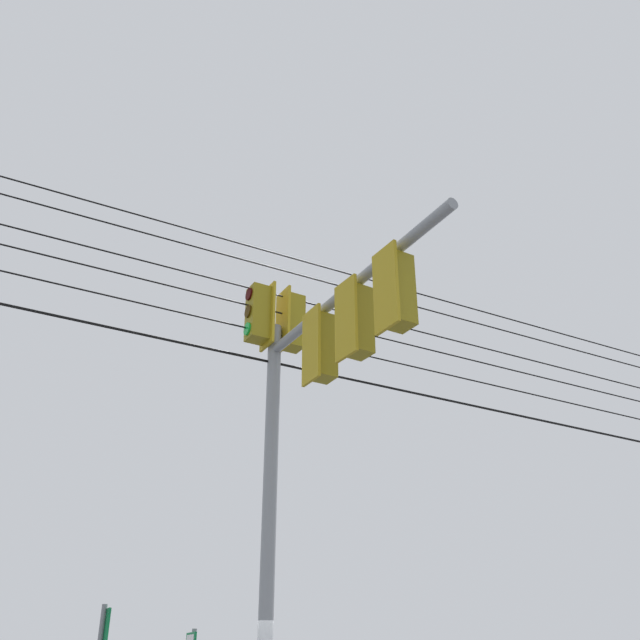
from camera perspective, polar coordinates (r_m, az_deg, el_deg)
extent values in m
cylinder|color=gray|center=(10.20, -4.08, -17.59)|extent=(0.20, 0.20, 6.70)
cylinder|color=gray|center=(9.42, 2.20, 2.38)|extent=(2.88, 3.33, 0.14)
cube|color=olive|center=(11.44, -2.16, -0.21)|extent=(0.42, 0.42, 0.90)
cube|color=#B29319|center=(11.38, -2.91, -0.01)|extent=(0.32, 0.36, 1.04)
cylinder|color=#360503|center=(11.65, -1.41, 0.92)|extent=(0.15, 0.17, 0.20)
cylinder|color=#3C2703|center=(11.51, -1.43, -0.39)|extent=(0.15, 0.17, 0.20)
cylinder|color=green|center=(11.38, -1.45, -1.74)|extent=(0.15, 0.17, 0.20)
cube|color=olive|center=(11.21, -4.87, 0.48)|extent=(0.42, 0.42, 0.90)
cube|color=#B29319|center=(11.28, -4.09, 0.29)|extent=(0.32, 0.36, 1.04)
cylinder|color=#360503|center=(11.30, -5.57, 2.02)|extent=(0.15, 0.17, 0.20)
cylinder|color=#3C2703|center=(11.16, -5.64, 0.68)|extent=(0.15, 0.17, 0.20)
cylinder|color=green|center=(11.02, -5.71, -0.70)|extent=(0.15, 0.17, 0.20)
cube|color=olive|center=(9.67, 0.20, -2.16)|extent=(0.42, 0.42, 0.90)
cube|color=#B29319|center=(9.60, -0.69, -1.94)|extent=(0.32, 0.36, 1.04)
cylinder|color=#360503|center=(9.88, 1.03, -0.78)|extent=(0.15, 0.17, 0.20)
cylinder|color=#3C2703|center=(9.75, 1.04, -2.36)|extent=(0.15, 0.17, 0.20)
cylinder|color=green|center=(9.63, 1.05, -3.98)|extent=(0.15, 0.17, 0.20)
cube|color=olive|center=(9.01, 2.93, -0.11)|extent=(0.42, 0.42, 0.90)
cube|color=#B29319|center=(8.92, 2.04, 0.15)|extent=(0.33, 0.35, 1.04)
cylinder|color=#360503|center=(9.24, 3.73, 1.29)|extent=(0.16, 0.17, 0.20)
cylinder|color=#3C2703|center=(9.10, 3.78, -0.37)|extent=(0.16, 0.17, 0.20)
cylinder|color=green|center=(8.96, 3.84, -2.08)|extent=(0.16, 0.17, 0.20)
cube|color=olive|center=(8.38, 6.09, 2.25)|extent=(0.42, 0.42, 0.90)
cube|color=#B29319|center=(8.29, 5.15, 2.55)|extent=(0.32, 0.35, 1.04)
cylinder|color=#360503|center=(8.62, 6.88, 3.70)|extent=(0.16, 0.17, 0.20)
cylinder|color=#3C2703|center=(8.47, 6.99, 1.96)|extent=(0.16, 0.17, 0.20)
cylinder|color=green|center=(8.33, 7.10, 0.16)|extent=(0.16, 0.17, 0.20)
cube|color=#0C7238|center=(10.33, -16.40, -21.97)|extent=(0.21, 0.25, 0.42)
cube|color=white|center=(10.34, -16.32, -21.98)|extent=(0.16, 0.19, 0.36)
cylinder|color=black|center=(11.54, 2.56, -4.71)|extent=(23.46, 18.28, 0.44)
cylinder|color=black|center=(11.55, 2.55, -4.64)|extent=(23.46, 18.28, 0.44)
cylinder|color=black|center=(11.73, 2.51, -2.54)|extent=(23.46, 18.28, 0.44)
cylinder|color=black|center=(11.90, 2.47, -0.83)|extent=(23.46, 18.28, 0.44)
cylinder|color=black|center=(12.04, 2.44, 0.47)|extent=(23.46, 18.28, 0.44)
cylinder|color=black|center=(12.27, 2.40, 2.44)|extent=(23.46, 18.28, 0.44)
cylinder|color=black|center=(12.42, 2.37, 3.58)|extent=(23.46, 18.28, 0.44)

